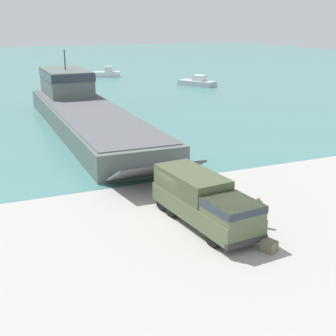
# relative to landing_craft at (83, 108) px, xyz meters

# --- Properties ---
(ground_plane) EXTENTS (240.00, 240.00, 0.00)m
(ground_plane) POSITION_rel_landing_craft_xyz_m (-0.71, -26.75, -1.84)
(ground_plane) COLOR #A8A59E
(water_surface) EXTENTS (240.00, 180.00, 0.01)m
(water_surface) POSITION_rel_landing_craft_xyz_m (-0.71, 68.82, -1.83)
(water_surface) COLOR #477F7A
(water_surface) RESTS_ON ground_plane
(landing_craft) EXTENTS (7.69, 38.12, 7.62)m
(landing_craft) POSITION_rel_landing_craft_xyz_m (0.00, 0.00, 0.00)
(landing_craft) COLOR #56605B
(landing_craft) RESTS_ON ground_plane
(military_truck) EXTENTS (3.27, 8.22, 2.77)m
(military_truck) POSITION_rel_landing_craft_xyz_m (-0.09, -29.02, -0.36)
(military_truck) COLOR #566042
(military_truck) RESTS_ON ground_plane
(soldier_on_ramp) EXTENTS (0.47, 0.49, 1.75)m
(soldier_on_ramp) POSITION_rel_landing_craft_xyz_m (2.58, -30.48, -0.83)
(soldier_on_ramp) COLOR #475638
(soldier_on_ramp) RESTS_ON ground_plane
(moored_boat_a) EXTENTS (5.58, 7.08, 1.91)m
(moored_boat_a) POSITION_rel_landing_craft_xyz_m (25.92, 22.93, -1.20)
(moored_boat_a) COLOR #B7BABF
(moored_boat_a) RESTS_ON ground_plane
(moored_boat_c) EXTENTS (5.64, 3.24, 2.13)m
(moored_boat_c) POSITION_rel_landing_craft_xyz_m (15.14, 42.23, -1.13)
(moored_boat_c) COLOR white
(moored_boat_c) RESTS_ON ground_plane
(cargo_crate) EXTENTS (0.80, 0.88, 0.60)m
(cargo_crate) POSITION_rel_landing_craft_xyz_m (1.41, -33.33, -1.54)
(cargo_crate) COLOR #6B664C
(cargo_crate) RESTS_ON ground_plane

